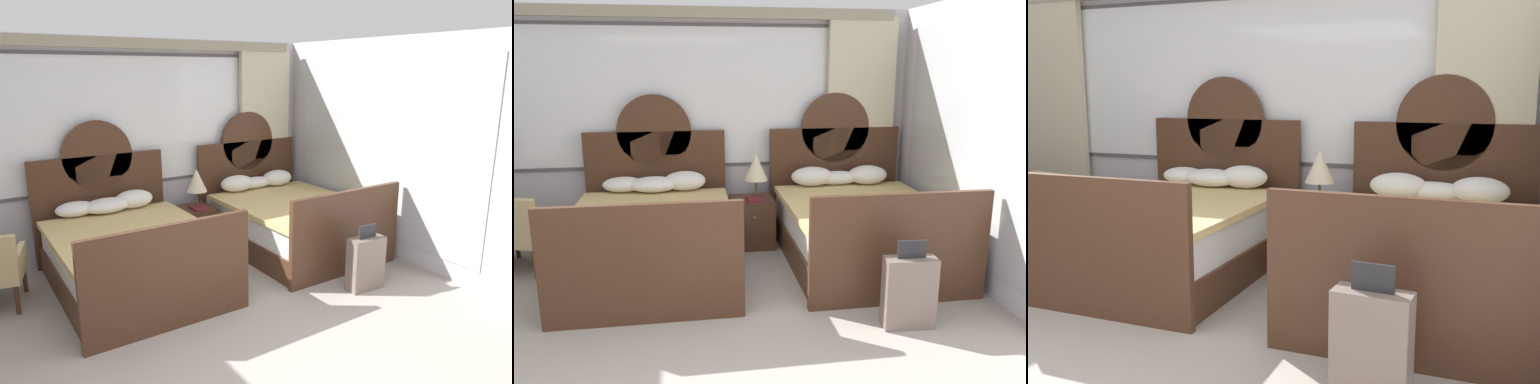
# 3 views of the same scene
# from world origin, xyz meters

# --- Properties ---
(wall_back_window) EXTENTS (5.83, 0.22, 2.70)m
(wall_back_window) POSITION_xyz_m (0.00, 3.66, 1.43)
(wall_back_window) COLOR silver
(wall_back_window) RESTS_ON ground_plane
(wall_right_mirror) EXTENTS (0.08, 4.26, 2.70)m
(wall_right_mirror) POSITION_xyz_m (2.95, 1.56, 1.35)
(wall_right_mirror) COLOR silver
(wall_right_mirror) RESTS_ON ground_plane
(bed_near_window) EXTENTS (1.61, 2.16, 1.73)m
(bed_near_window) POSITION_xyz_m (-0.14, 2.55, 0.38)
(bed_near_window) COLOR #472B1C
(bed_near_window) RESTS_ON ground_plane
(bed_near_mirror) EXTENTS (1.61, 2.16, 1.73)m
(bed_near_mirror) POSITION_xyz_m (2.02, 2.55, 0.38)
(bed_near_mirror) COLOR #472B1C
(bed_near_mirror) RESTS_ON ground_plane
(nightstand_between_beds) EXTENTS (0.49, 0.52, 0.56)m
(nightstand_between_beds) POSITION_xyz_m (0.94, 3.17, 0.28)
(nightstand_between_beds) COLOR #472B1C
(nightstand_between_beds) RESTS_ON ground_plane
(table_lamp_on_nightstand) EXTENTS (0.27, 0.27, 0.51)m
(table_lamp_on_nightstand) POSITION_xyz_m (0.99, 3.16, 0.92)
(table_lamp_on_nightstand) COLOR brown
(table_lamp_on_nightstand) RESTS_ON nightstand_between_beds
(book_on_nightstand) EXTENTS (0.18, 0.26, 0.03)m
(book_on_nightstand) POSITION_xyz_m (0.97, 3.07, 0.58)
(book_on_nightstand) COLOR maroon
(book_on_nightstand) RESTS_ON nightstand_between_beds
(suitcase_on_floor) EXTENTS (0.42, 0.20, 0.73)m
(suitcase_on_floor) POSITION_xyz_m (1.94, 1.06, 0.30)
(suitcase_on_floor) COLOR #75665B
(suitcase_on_floor) RESTS_ON ground_plane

